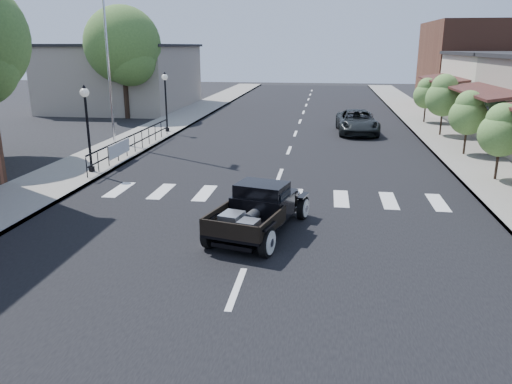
# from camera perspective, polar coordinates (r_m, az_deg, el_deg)

# --- Properties ---
(ground) EXTENTS (120.00, 120.00, 0.00)m
(ground) POSITION_cam_1_polar(r_m,az_deg,el_deg) (13.71, -0.02, -5.33)
(ground) COLOR black
(ground) RESTS_ON ground
(road) EXTENTS (14.00, 80.00, 0.02)m
(road) POSITION_cam_1_polar(r_m,az_deg,el_deg) (28.13, 4.26, 5.97)
(road) COLOR black
(road) RESTS_ON ground
(road_markings) EXTENTS (12.00, 60.00, 0.06)m
(road_markings) POSITION_cam_1_polar(r_m,az_deg,el_deg) (23.24, 3.42, 3.75)
(road_markings) COLOR silver
(road_markings) RESTS_ON ground
(sidewalk_left) EXTENTS (3.00, 80.00, 0.15)m
(sidewalk_left) POSITION_cam_1_polar(r_m,az_deg,el_deg) (29.89, -12.32, 6.38)
(sidewalk_left) COLOR gray
(sidewalk_left) RESTS_ON ground
(sidewalk_right) EXTENTS (3.00, 80.00, 0.15)m
(sidewalk_right) POSITION_cam_1_polar(r_m,az_deg,el_deg) (28.86, 21.43, 5.28)
(sidewalk_right) COLOR gray
(sidewalk_right) RESTS_ON ground
(low_building_left) EXTENTS (10.00, 12.00, 5.00)m
(low_building_left) POSITION_cam_1_polar(r_m,az_deg,el_deg) (44.02, -14.78, 12.51)
(low_building_left) COLOR #9F9386
(low_building_left) RESTS_ON ground
(far_building_right) EXTENTS (11.00, 10.00, 7.00)m
(far_building_right) POSITION_cam_1_polar(r_m,az_deg,el_deg) (46.70, 25.77, 12.88)
(far_building_right) COLOR brown
(far_building_right) RESTS_ON ground
(railing) EXTENTS (0.08, 10.00, 1.00)m
(railing) POSITION_cam_1_polar(r_m,az_deg,el_deg) (24.77, -13.71, 5.63)
(railing) COLOR black
(railing) RESTS_ON sidewalk_left
(banner) EXTENTS (0.04, 2.20, 0.60)m
(banner) POSITION_cam_1_polar(r_m,az_deg,el_deg) (22.96, -15.30, 4.19)
(banner) COLOR silver
(banner) RESTS_ON sidewalk_left
(lamp_post_b) EXTENTS (0.36, 0.36, 3.47)m
(lamp_post_b) POSITION_cam_1_polar(r_m,az_deg,el_deg) (21.09, -18.66, 6.83)
(lamp_post_b) COLOR black
(lamp_post_b) RESTS_ON sidewalk_left
(lamp_post_c) EXTENTS (0.36, 0.36, 3.47)m
(lamp_post_c) POSITION_cam_1_polar(r_m,az_deg,el_deg) (30.28, -10.25, 10.08)
(lamp_post_c) COLOR black
(lamp_post_c) RESTS_ON sidewalk_left
(flagpole) EXTENTS (0.12, 0.12, 12.50)m
(flagpole) POSITION_cam_1_polar(r_m,az_deg,el_deg) (26.98, -16.92, 18.54)
(flagpole) COLOR silver
(flagpole) RESTS_ON sidewalk_left
(big_tree_far) EXTENTS (5.31, 5.31, 7.80)m
(big_tree_far) POSITION_cam_1_polar(r_m,az_deg,el_deg) (37.46, -14.87, 14.07)
(big_tree_far) COLOR #456B2D
(big_tree_far) RESTS_ON ground
(small_tree_b) EXTENTS (1.68, 1.68, 2.79)m
(small_tree_b) POSITION_cam_1_polar(r_m,az_deg,el_deg) (20.97, 26.09, 5.03)
(small_tree_b) COLOR #527D39
(small_tree_b) RESTS_ON sidewalk_right
(small_tree_c) EXTENTS (1.71, 1.71, 2.85)m
(small_tree_c) POSITION_cam_1_polar(r_m,az_deg,el_deg) (25.41, 22.97, 7.19)
(small_tree_c) COLOR #527D39
(small_tree_c) RESTS_ON sidewalk_right
(small_tree_d) EXTENTS (1.98, 1.98, 3.30)m
(small_tree_d) POSITION_cam_1_polar(r_m,az_deg,el_deg) (30.52, 20.56, 9.20)
(small_tree_d) COLOR #527D39
(small_tree_d) RESTS_ON sidewalk_right
(small_tree_e) EXTENTS (1.68, 1.68, 2.80)m
(small_tree_e) POSITION_cam_1_polar(r_m,az_deg,el_deg) (35.48, 18.83, 9.83)
(small_tree_e) COLOR #527D39
(small_tree_e) RESTS_ON sidewalk_right
(hotrod_pickup) EXTENTS (2.94, 4.53, 1.45)m
(hotrod_pickup) POSITION_cam_1_polar(r_m,az_deg,el_deg) (13.84, 0.39, -1.93)
(hotrod_pickup) COLOR black
(hotrod_pickup) RESTS_ON ground
(second_car) EXTENTS (2.50, 5.03, 1.37)m
(second_car) POSITION_cam_1_polar(r_m,az_deg,el_deg) (30.66, 11.48, 7.83)
(second_car) COLOR black
(second_car) RESTS_ON ground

